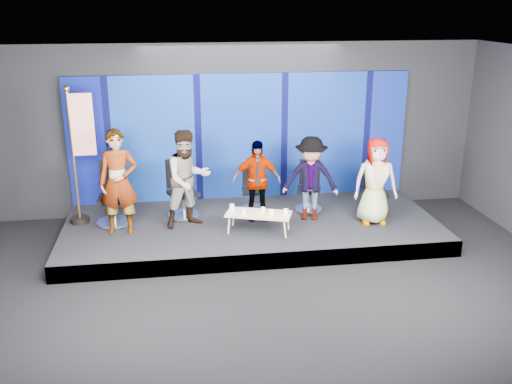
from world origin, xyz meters
TOP-DOWN VIEW (x-y plane):
  - ground at (0.00, 0.00)m, footprint 10.00×10.00m
  - room_walls at (0.00, 0.00)m, footprint 10.02×8.02m
  - riser at (0.00, 2.50)m, footprint 7.00×3.00m
  - backdrop at (0.00, 3.95)m, footprint 7.00×0.08m
  - chair_a at (-2.56, 2.79)m, footprint 0.68×0.68m
  - panelist_a at (-2.39, 2.31)m, footprint 0.71×0.48m
  - chair_b at (-1.28, 2.97)m, footprint 0.81×0.81m
  - panelist_b at (-1.18, 2.47)m, footprint 1.06×0.95m
  - chair_c at (0.11, 3.11)m, footprint 0.57×0.57m
  - panelist_c at (0.11, 2.61)m, footprint 0.93×0.44m
  - chair_d at (1.21, 2.96)m, footprint 0.69×0.69m
  - panelist_d at (1.11, 2.46)m, footprint 1.16×0.86m
  - chair_e at (2.43, 2.56)m, footprint 0.63×0.63m
  - panelist_e at (2.25, 2.09)m, footprint 0.85×0.61m
  - coffee_table at (0.05, 1.97)m, footprint 1.25×0.85m
  - mug_a at (-0.41, 2.20)m, footprint 0.09×0.09m
  - mug_b at (-0.22, 1.93)m, footprint 0.08×0.08m
  - mug_c at (0.13, 2.01)m, footprint 0.07×0.07m
  - mug_d at (0.26, 1.84)m, footprint 0.08×0.08m
  - mug_e at (0.52, 1.83)m, footprint 0.08×0.08m
  - flag_stand at (-3.08, 2.91)m, footprint 0.59×0.34m

SIDE VIEW (x-z plane):
  - ground at x=0.00m, z-range 0.00..0.00m
  - riser at x=0.00m, z-range 0.00..0.30m
  - chair_c at x=0.11m, z-range 0.14..1.09m
  - chair_d at x=1.21m, z-range 0.13..1.12m
  - coffee_table at x=0.05m, z-range 0.45..0.81m
  - chair_e at x=2.43m, z-range 0.13..1.13m
  - chair_b at x=-1.28m, z-range 0.11..1.22m
  - chair_a at x=-2.56m, z-range 0.10..1.27m
  - mug_c at x=0.13m, z-range 0.66..0.74m
  - mug_b at x=-0.22m, z-range 0.66..0.76m
  - mug_e at x=0.52m, z-range 0.66..0.76m
  - mug_d at x=0.26m, z-range 0.66..0.76m
  - mug_a at x=-0.41m, z-range 0.66..0.76m
  - panelist_c at x=0.11m, z-range 0.30..1.84m
  - panelist_d at x=1.11m, z-range 0.30..1.91m
  - panelist_e at x=2.25m, z-range 0.30..1.93m
  - panelist_b at x=-1.18m, z-range 0.30..2.10m
  - panelist_a at x=-2.39m, z-range 0.30..2.19m
  - backdrop at x=0.00m, z-range 0.30..2.90m
  - flag_stand at x=-3.08m, z-range 0.38..2.95m
  - room_walls at x=0.00m, z-range 0.67..4.18m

